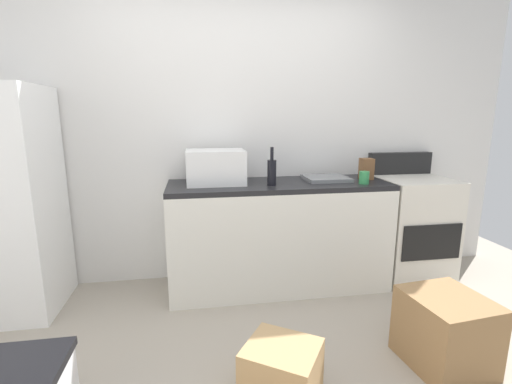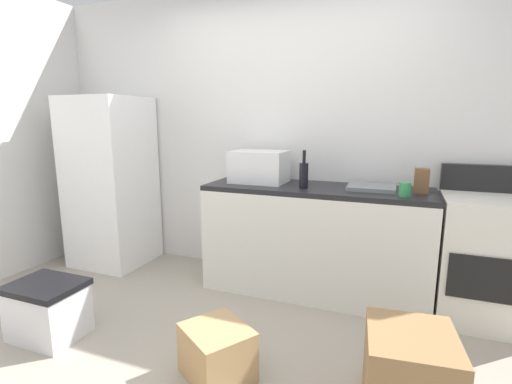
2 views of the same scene
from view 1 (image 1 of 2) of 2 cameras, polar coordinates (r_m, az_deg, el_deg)
The scene contains 11 objects.
wall_back at distance 3.22m, azimuth -2.99°, elevation 9.47°, with size 5.00×0.10×2.60m, color silver.
kitchen_counter at distance 3.09m, azimuth 3.51°, elevation -6.75°, with size 1.80×0.60×0.90m.
refrigerator at distance 3.18m, azimuth -35.05°, elevation -1.42°, with size 0.68×0.66×1.65m, color white.
stove_oven at distance 3.56m, azimuth 23.09°, elevation -4.91°, with size 0.60×0.61×1.10m.
microwave at distance 2.92m, azimuth -6.35°, elevation 3.93°, with size 0.46×0.34×0.27m, color white.
sink_basin at distance 3.14m, azimuth 10.96°, elevation 2.12°, with size 0.36×0.32×0.03m, color slate.
wine_bottle at distance 2.84m, azimuth 2.49°, elevation 3.24°, with size 0.07×0.07×0.30m.
coffee_mug at distance 3.03m, azimuth 16.61°, elevation 2.18°, with size 0.08×0.08×0.10m, color #338C4C.
knife_block at distance 3.25m, azimuth 16.95°, elevation 3.49°, with size 0.10×0.10×0.18m, color brown.
cardboard_box_medium at distance 2.51m, azimuth 27.60°, elevation -18.80°, with size 0.41×0.45×0.43m, color olive.
cardboard_box_small at distance 2.08m, azimuth 4.05°, elevation -26.43°, with size 0.36×0.32×0.30m, color tan.
Camera 1 is at (-0.37, -1.65, 1.44)m, focal length 25.47 mm.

